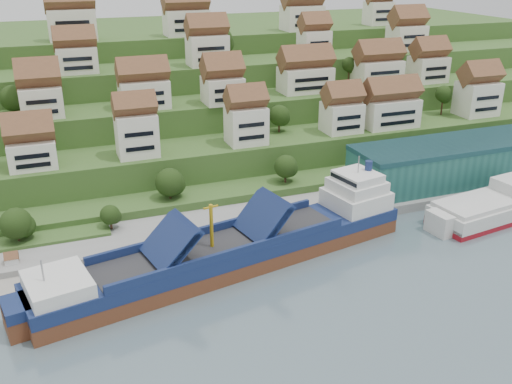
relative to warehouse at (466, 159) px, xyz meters
name	(u,v)px	position (x,y,z in m)	size (l,w,h in m)	color
ground	(305,251)	(-52.00, -17.00, -7.20)	(300.00, 300.00, 0.00)	slate
quay	(356,203)	(-32.00, -2.00, -6.10)	(180.00, 14.00, 2.20)	gray
hillside	(179,90)	(-52.00, 86.55, 3.46)	(260.00, 128.00, 31.00)	#2D4C1E
hillside_village	(219,73)	(-50.58, 43.51, 16.99)	(159.08, 61.19, 28.77)	white
hillside_trees	(174,122)	(-67.56, 26.63, 9.28)	(137.41, 61.17, 31.95)	#243E14
warehouse	(466,159)	(0.00, 0.00, 0.00)	(60.00, 15.00, 10.00)	#215C54
flagpole	(362,189)	(-33.89, -7.00, -0.32)	(1.28, 0.16, 8.00)	gray
cargo_ship	(240,249)	(-65.74, -17.20, -4.05)	(74.61, 25.49, 16.31)	brown
second_ship	(493,207)	(-6.45, -17.66, -4.65)	(30.35, 14.71, 8.45)	maroon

